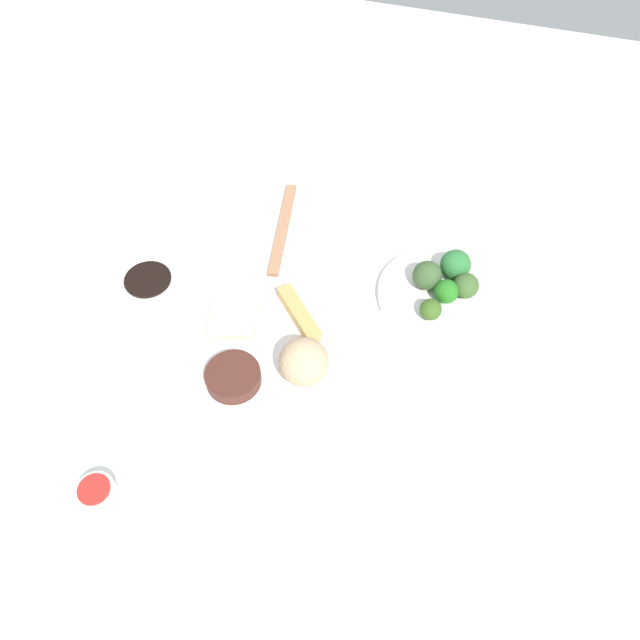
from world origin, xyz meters
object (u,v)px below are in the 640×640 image
sauce_ramekin_sweet_and_sour (96,493)px  chopsticks_pair (283,228)px  broccoli_plate (440,295)px  soy_sauce_bowl (150,287)px  main_plate (268,351)px

sauce_ramekin_sweet_and_sour → chopsticks_pair: size_ratio=0.24×
broccoli_plate → chopsticks_pair: bearing=-14.2°
chopsticks_pair → broccoli_plate: bearing=165.8°
sauce_ramekin_sweet_and_sour → soy_sauce_bowl: bearing=-77.0°
main_plate → sauce_ramekin_sweet_and_sour: sauce_ramekin_sweet_and_sour is taller
sauce_ramekin_sweet_and_sour → chopsticks_pair: (-0.09, -0.56, -0.01)m
soy_sauce_bowl → main_plate: bearing=164.9°
chopsticks_pair → main_plate: bearing=103.2°
soy_sauce_bowl → chopsticks_pair: 0.27m
broccoli_plate → chopsticks_pair: size_ratio=0.93×
main_plate → chopsticks_pair: 0.28m
broccoli_plate → main_plate: bearing=37.6°
broccoli_plate → chopsticks_pair: broccoli_plate is taller
main_plate → broccoli_plate: 0.31m
main_plate → soy_sauce_bowl: size_ratio=3.07×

